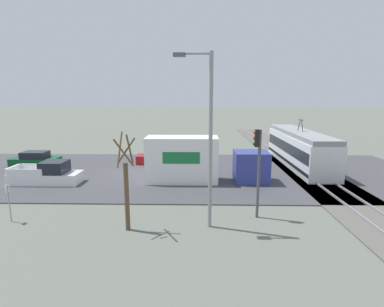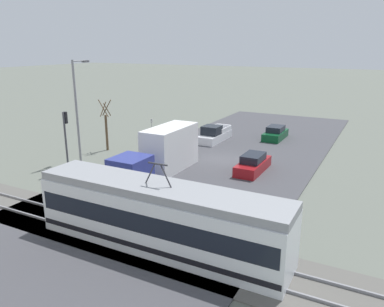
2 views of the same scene
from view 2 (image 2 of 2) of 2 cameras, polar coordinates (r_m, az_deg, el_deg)
name	(u,v)px [view 2 (image 2 of 2)]	position (r m, az deg, el deg)	size (l,w,h in m)	color
ground_plane	(223,160)	(34.50, 4.72, -1.07)	(320.00, 320.00, 0.00)	#60665B
road_surface	(223,160)	(34.49, 4.72, -1.00)	(16.32, 51.69, 0.08)	#424247
rail_bed	(112,233)	(21.88, -12.15, -11.72)	(70.74, 4.40, 0.22)	#5B5954
light_rail_tram	(159,217)	(19.40, -5.03, -9.63)	(13.61, 2.82, 4.52)	white
box_truck	(162,153)	(30.38, -4.65, 0.01)	(2.41, 9.69, 3.62)	navy
pickup_truck	(214,135)	(41.19, 3.37, 2.87)	(1.99, 5.37, 1.78)	silver
sedan_car_0	(253,164)	(31.45, 9.27, -1.61)	(1.77, 4.69, 1.49)	maroon
sedan_car_1	(275,134)	(43.06, 12.59, 2.99)	(1.88, 4.45, 1.45)	#0C4723
traffic_light_pole	(66,134)	(31.93, -18.67, 2.87)	(0.28, 0.47, 5.08)	#47474C
street_tree	(106,127)	(38.27, -12.93, 3.89)	(1.21, 1.00, 5.11)	brown
street_lamp_near_crossing	(78,105)	(34.51, -17.03, 7.06)	(0.36, 1.95, 9.01)	gray
no_parking_sign	(152,126)	(43.21, -6.18, 4.18)	(0.32, 0.08, 2.14)	gray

